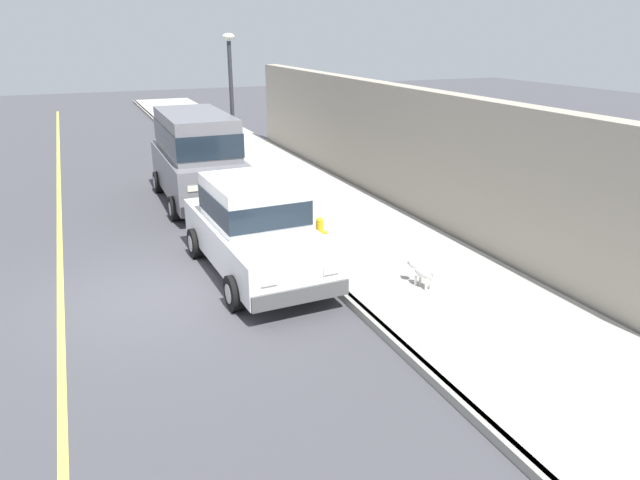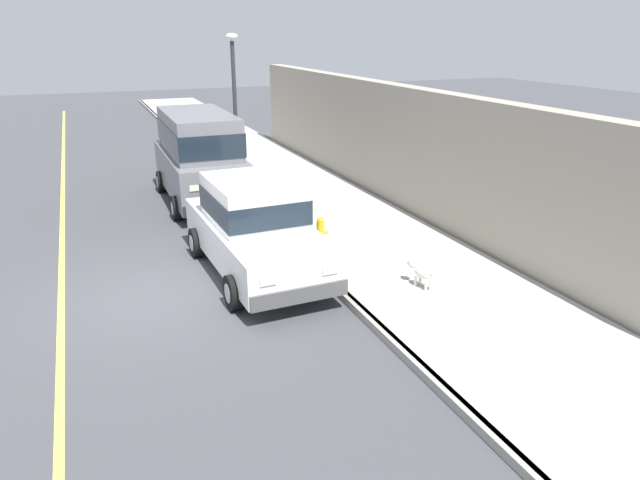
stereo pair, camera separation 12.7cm
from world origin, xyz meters
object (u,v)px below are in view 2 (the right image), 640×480
car_grey_van (199,153)px  fire_hydrant (320,234)px  street_lamp (234,92)px  car_white_sedan (255,226)px  dog_white (421,272)px

car_grey_van → fire_hydrant: (1.51, -5.20, -0.92)m
fire_hydrant → street_lamp: street_lamp is taller
car_white_sedan → dog_white: car_white_sedan is taller
car_white_sedan → car_grey_van: size_ratio=0.95×
car_grey_van → street_lamp: (1.41, 1.30, 1.51)m
fire_hydrant → car_white_sedan: bearing=-166.3°
dog_white → street_lamp: (-1.07, 9.02, 2.48)m
street_lamp → fire_hydrant: bearing=-89.1°
car_grey_van → street_lamp: bearing=42.5°
car_grey_van → dog_white: bearing=-72.1°
car_grey_van → dog_white: size_ratio=6.57×
car_grey_van → fire_hydrant: 5.49m
car_grey_van → street_lamp: street_lamp is taller
car_white_sedan → dog_white: size_ratio=6.23×
street_lamp → car_white_sedan: bearing=-102.0°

